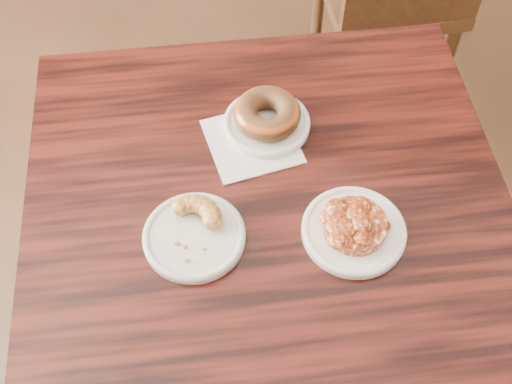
# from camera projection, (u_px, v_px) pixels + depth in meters

# --- Properties ---
(floor) EXTENTS (5.00, 5.00, 0.00)m
(floor) POSITION_uv_depth(u_px,v_px,m) (366.00, 338.00, 1.73)
(floor) COLOR black
(floor) RESTS_ON ground
(cafe_table) EXTENTS (0.98, 0.98, 0.75)m
(cafe_table) POSITION_uv_depth(u_px,v_px,m) (266.00, 302.00, 1.38)
(cafe_table) COLOR black
(cafe_table) RESTS_ON floor
(napkin) EXTENTS (0.20, 0.20, 0.00)m
(napkin) POSITION_uv_depth(u_px,v_px,m) (252.00, 141.00, 1.15)
(napkin) COLOR white
(napkin) RESTS_ON cafe_table
(plate_donut) EXTENTS (0.16, 0.16, 0.01)m
(plate_donut) POSITION_uv_depth(u_px,v_px,m) (267.00, 124.00, 1.16)
(plate_donut) COLOR white
(plate_donut) RESTS_ON napkin
(plate_cruller) EXTENTS (0.17, 0.17, 0.01)m
(plate_cruller) POSITION_uv_depth(u_px,v_px,m) (194.00, 237.00, 1.03)
(plate_cruller) COLOR silver
(plate_cruller) RESTS_ON cafe_table
(plate_fritter) EXTENTS (0.17, 0.17, 0.01)m
(plate_fritter) POSITION_uv_depth(u_px,v_px,m) (354.00, 231.00, 1.03)
(plate_fritter) COLOR white
(plate_fritter) RESTS_ON cafe_table
(glazed_donut) EXTENTS (0.12, 0.12, 0.04)m
(glazed_donut) POSITION_uv_depth(u_px,v_px,m) (267.00, 113.00, 1.14)
(glazed_donut) COLOR #8F3E14
(glazed_donut) RESTS_ON plate_donut
(apple_fritter) EXTENTS (0.14, 0.14, 0.03)m
(apple_fritter) POSITION_uv_depth(u_px,v_px,m) (355.00, 224.00, 1.02)
(apple_fritter) COLOR #411107
(apple_fritter) RESTS_ON plate_fritter
(cruller_fragment) EXTENTS (0.11, 0.11, 0.03)m
(cruller_fragment) POSITION_uv_depth(u_px,v_px,m) (193.00, 230.00, 1.01)
(cruller_fragment) COLOR #5E3812
(cruller_fragment) RESTS_ON plate_cruller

